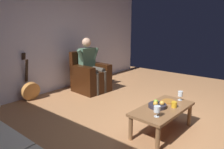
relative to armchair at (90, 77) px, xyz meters
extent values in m
plane|color=#AC764C|center=(0.53, 2.18, -0.35)|extent=(7.43, 7.43, 0.00)
cube|color=silver|center=(0.53, -0.74, 0.97)|extent=(6.59, 0.06, 2.63)
cube|color=black|center=(0.00, 0.04, -0.14)|extent=(0.76, 0.78, 0.42)
cube|color=black|center=(0.01, 0.10, 0.12)|extent=(0.40, 0.64, 0.10)
cube|color=black|center=(-0.26, 0.06, 0.19)|extent=(0.23, 0.74, 0.24)
cube|color=black|center=(0.27, 0.02, 0.19)|extent=(0.23, 0.74, 0.24)
cube|color=black|center=(-0.02, -0.27, 0.34)|extent=(0.71, 0.17, 0.54)
cube|color=#44634D|center=(-0.01, -0.10, 0.43)|extent=(0.40, 0.21, 0.52)
sphere|color=tan|center=(-0.01, -0.10, 0.82)|extent=(0.21, 0.21, 0.21)
cylinder|color=#3E3831|center=(-0.11, 0.14, 0.18)|extent=(0.16, 0.46, 0.13)
cylinder|color=#3E3831|center=(-0.09, 0.36, -0.09)|extent=(0.13, 0.13, 0.52)
cylinder|color=#44634D|center=(-0.23, -0.03, 0.54)|extent=(0.21, 0.10, 0.29)
cylinder|color=#3E3831|center=(0.13, 0.12, 0.18)|extent=(0.16, 0.46, 0.13)
cylinder|color=#3E3831|center=(0.14, 0.35, -0.09)|extent=(0.13, 0.13, 0.52)
cylinder|color=#44634D|center=(0.22, -0.07, 0.54)|extent=(0.21, 0.10, 0.29)
cube|color=brown|center=(0.77, 2.27, 0.03)|extent=(1.11, 0.59, 0.04)
cylinder|color=brown|center=(0.29, 2.51, -0.17)|extent=(0.06, 0.06, 0.35)
cylinder|color=brown|center=(1.27, 2.46, -0.17)|extent=(0.06, 0.06, 0.35)
cylinder|color=brown|center=(0.26, 2.08, -0.17)|extent=(0.06, 0.06, 0.35)
cylinder|color=brown|center=(1.25, 2.03, -0.17)|extent=(0.06, 0.06, 0.35)
cylinder|color=#B77739|center=(1.27, -0.53, -0.15)|extent=(0.39, 0.18, 0.41)
cylinder|color=black|center=(1.27, -0.48, -0.13)|extent=(0.11, 0.03, 0.11)
cube|color=black|center=(1.27, -0.62, 0.29)|extent=(0.05, 0.13, 0.49)
cube|color=black|center=(1.27, -0.68, 0.59)|extent=(0.07, 0.06, 0.14)
cylinder|color=silver|center=(1.11, 2.35, 0.05)|extent=(0.07, 0.07, 0.01)
cylinder|color=silver|center=(1.11, 2.35, 0.08)|extent=(0.01, 0.01, 0.06)
cylinder|color=silver|center=(1.11, 2.35, 0.15)|extent=(0.09, 0.09, 0.08)
cylinder|color=#590C19|center=(1.11, 2.35, 0.13)|extent=(0.08, 0.08, 0.03)
cylinder|color=silver|center=(0.31, 2.35, 0.05)|extent=(0.07, 0.07, 0.01)
cylinder|color=silver|center=(0.31, 2.35, 0.08)|extent=(0.01, 0.01, 0.06)
cylinder|color=silver|center=(0.31, 2.35, 0.16)|extent=(0.07, 0.07, 0.08)
cylinder|color=#590C19|center=(0.31, 2.35, 0.13)|extent=(0.07, 0.07, 0.03)
cylinder|color=#2A262F|center=(0.81, 2.20, 0.07)|extent=(0.27, 0.27, 0.05)
sphere|color=gold|center=(0.86, 2.20, 0.12)|extent=(0.07, 0.07, 0.07)
sphere|color=gold|center=(0.78, 2.26, 0.12)|extent=(0.07, 0.07, 0.07)
sphere|color=#7AA736|center=(0.79, 2.16, 0.12)|extent=(0.07, 0.07, 0.07)
cylinder|color=#AB6A29|center=(0.51, 2.24, 0.06)|extent=(0.21, 0.21, 0.02)
cylinder|color=gold|center=(0.66, 2.40, 0.09)|extent=(0.08, 0.08, 0.08)
camera|label=1|loc=(3.48, 3.51, 1.24)|focal=33.65mm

